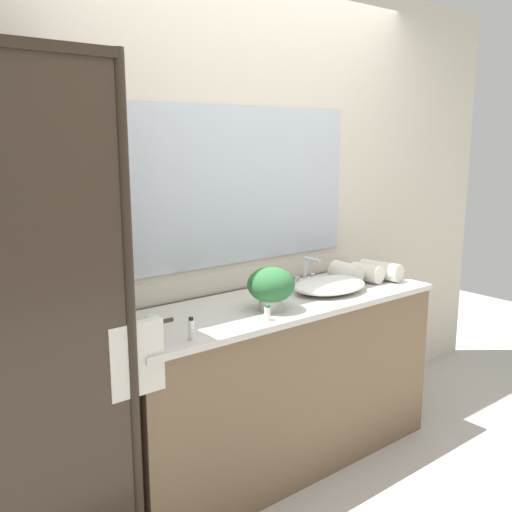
{
  "coord_description": "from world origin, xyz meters",
  "views": [
    {
      "loc": [
        -1.82,
        -2.1,
        1.69
      ],
      "look_at": [
        -0.15,
        0.0,
        1.15
      ],
      "focal_mm": 39.74,
      "sensor_mm": 36.0,
      "label": 1
    }
  ],
  "objects_px": {
    "sink_basin": "(329,285)",
    "rolled_towel_near_edge": "(381,271)",
    "soap_dish": "(152,319)",
    "amenity_bottle_body_wash": "(267,313)",
    "amenity_bottle_lotion": "(191,329)",
    "rolled_towel_far_edge": "(346,273)",
    "faucet": "(306,276)",
    "rolled_towel_middle": "(366,273)",
    "potted_plant": "(271,286)"
  },
  "relations": [
    {
      "from": "sink_basin",
      "to": "rolled_towel_near_edge",
      "type": "distance_m",
      "value": 0.44
    },
    {
      "from": "soap_dish",
      "to": "amenity_bottle_body_wash",
      "type": "bearing_deg",
      "value": -34.92
    },
    {
      "from": "amenity_bottle_lotion",
      "to": "rolled_towel_far_edge",
      "type": "relative_size",
      "value": 0.51
    },
    {
      "from": "amenity_bottle_body_wash",
      "to": "rolled_towel_near_edge",
      "type": "relative_size",
      "value": 0.29
    },
    {
      "from": "soap_dish",
      "to": "faucet",
      "type": "bearing_deg",
      "value": 3.17
    },
    {
      "from": "rolled_towel_far_edge",
      "to": "faucet",
      "type": "bearing_deg",
      "value": 155.89
    },
    {
      "from": "rolled_towel_middle",
      "to": "faucet",
      "type": "bearing_deg",
      "value": 154.41
    },
    {
      "from": "amenity_bottle_body_wash",
      "to": "rolled_towel_middle",
      "type": "relative_size",
      "value": 0.39
    },
    {
      "from": "soap_dish",
      "to": "rolled_towel_middle",
      "type": "distance_m",
      "value": 1.33
    },
    {
      "from": "amenity_bottle_body_wash",
      "to": "rolled_towel_middle",
      "type": "xyz_separation_m",
      "value": [
        0.9,
        0.19,
        0.02
      ]
    },
    {
      "from": "soap_dish",
      "to": "amenity_bottle_lotion",
      "type": "height_order",
      "value": "amenity_bottle_lotion"
    },
    {
      "from": "amenity_bottle_body_wash",
      "to": "rolled_towel_far_edge",
      "type": "xyz_separation_m",
      "value": [
        0.79,
        0.25,
        0.02
      ]
    },
    {
      "from": "sink_basin",
      "to": "amenity_bottle_lotion",
      "type": "bearing_deg",
      "value": -170.01
    },
    {
      "from": "rolled_towel_near_edge",
      "to": "amenity_bottle_lotion",
      "type": "bearing_deg",
      "value": -172.57
    },
    {
      "from": "potted_plant",
      "to": "rolled_towel_far_edge",
      "type": "distance_m",
      "value": 0.69
    },
    {
      "from": "rolled_towel_near_edge",
      "to": "rolled_towel_middle",
      "type": "bearing_deg",
      "value": 173.57
    },
    {
      "from": "potted_plant",
      "to": "rolled_towel_near_edge",
      "type": "xyz_separation_m",
      "value": [
        0.89,
        0.07,
        -0.06
      ]
    },
    {
      "from": "potted_plant",
      "to": "soap_dish",
      "type": "height_order",
      "value": "potted_plant"
    },
    {
      "from": "soap_dish",
      "to": "rolled_towel_far_edge",
      "type": "distance_m",
      "value": 1.22
    },
    {
      "from": "amenity_bottle_lotion",
      "to": "amenity_bottle_body_wash",
      "type": "relative_size",
      "value": 1.31
    },
    {
      "from": "sink_basin",
      "to": "amenity_bottle_lotion",
      "type": "relative_size",
      "value": 4.66
    },
    {
      "from": "amenity_bottle_lotion",
      "to": "rolled_towel_near_edge",
      "type": "bearing_deg",
      "value": 7.43
    },
    {
      "from": "amenity_bottle_body_wash",
      "to": "rolled_towel_middle",
      "type": "bearing_deg",
      "value": 12.14
    },
    {
      "from": "potted_plant",
      "to": "rolled_towel_far_edge",
      "type": "bearing_deg",
      "value": 11.68
    },
    {
      "from": "sink_basin",
      "to": "rolled_towel_near_edge",
      "type": "relative_size",
      "value": 1.76
    },
    {
      "from": "faucet",
      "to": "amenity_bottle_body_wash",
      "type": "bearing_deg",
      "value": -148.56
    },
    {
      "from": "rolled_towel_middle",
      "to": "rolled_towel_near_edge",
      "type": "bearing_deg",
      "value": -6.43
    },
    {
      "from": "rolled_towel_near_edge",
      "to": "rolled_towel_far_edge",
      "type": "distance_m",
      "value": 0.23
    },
    {
      "from": "soap_dish",
      "to": "potted_plant",
      "type": "bearing_deg",
      "value": -18.55
    },
    {
      "from": "potted_plant",
      "to": "amenity_bottle_lotion",
      "type": "xyz_separation_m",
      "value": [
        -0.52,
        -0.12,
        -0.07
      ]
    },
    {
      "from": "amenity_bottle_lotion",
      "to": "amenity_bottle_body_wash",
      "type": "height_order",
      "value": "amenity_bottle_lotion"
    },
    {
      "from": "sink_basin",
      "to": "rolled_towel_far_edge",
      "type": "bearing_deg",
      "value": 21.15
    },
    {
      "from": "potted_plant",
      "to": "rolled_towel_near_edge",
      "type": "height_order",
      "value": "potted_plant"
    },
    {
      "from": "soap_dish",
      "to": "amenity_bottle_lotion",
      "type": "relative_size",
      "value": 1.06
    },
    {
      "from": "amenity_bottle_lotion",
      "to": "rolled_towel_middle",
      "type": "bearing_deg",
      "value": 8.58
    },
    {
      "from": "amenity_bottle_body_wash",
      "to": "potted_plant",
      "type": "bearing_deg",
      "value": 44.16
    },
    {
      "from": "potted_plant",
      "to": "faucet",
      "type": "bearing_deg",
      "value": 27.42
    },
    {
      "from": "rolled_towel_far_edge",
      "to": "amenity_bottle_lotion",
      "type": "bearing_deg",
      "value": -167.89
    },
    {
      "from": "sink_basin",
      "to": "rolled_towel_far_edge",
      "type": "height_order",
      "value": "rolled_towel_far_edge"
    },
    {
      "from": "faucet",
      "to": "rolled_towel_far_edge",
      "type": "height_order",
      "value": "faucet"
    },
    {
      "from": "amenity_bottle_lotion",
      "to": "rolled_towel_far_edge",
      "type": "xyz_separation_m",
      "value": [
        1.2,
        0.26,
        0.01
      ]
    },
    {
      "from": "rolled_towel_far_edge",
      "to": "rolled_towel_near_edge",
      "type": "bearing_deg",
      "value": -18.11
    },
    {
      "from": "potted_plant",
      "to": "amenity_bottle_body_wash",
      "type": "distance_m",
      "value": 0.18
    },
    {
      "from": "faucet",
      "to": "amenity_bottle_body_wash",
      "type": "xyz_separation_m",
      "value": [
        -0.57,
        -0.35,
        -0.02
      ]
    },
    {
      "from": "sink_basin",
      "to": "amenity_bottle_body_wash",
      "type": "relative_size",
      "value": 6.13
    },
    {
      "from": "rolled_towel_far_edge",
      "to": "soap_dish",
      "type": "bearing_deg",
      "value": 178.01
    },
    {
      "from": "amenity_bottle_lotion",
      "to": "faucet",
      "type": "bearing_deg",
      "value": 19.88
    },
    {
      "from": "amenity_bottle_lotion",
      "to": "rolled_towel_near_edge",
      "type": "relative_size",
      "value": 0.38
    },
    {
      "from": "amenity_bottle_body_wash",
      "to": "rolled_towel_middle",
      "type": "distance_m",
      "value": 0.92
    },
    {
      "from": "sink_basin",
      "to": "soap_dish",
      "type": "height_order",
      "value": "sink_basin"
    }
  ]
}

